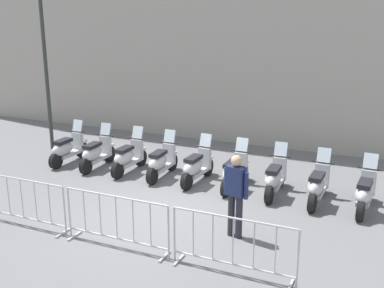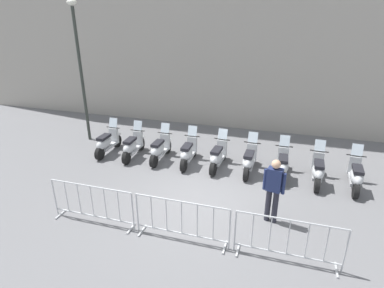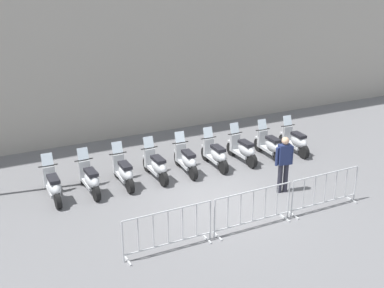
# 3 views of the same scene
# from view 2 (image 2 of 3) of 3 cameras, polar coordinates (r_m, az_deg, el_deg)

# --- Properties ---
(ground_plane) EXTENTS (120.00, 120.00, 0.00)m
(ground_plane) POSITION_cam_2_polar(r_m,az_deg,el_deg) (9.07, 1.58, -10.43)
(ground_plane) COLOR slate
(motorcycle_0) EXTENTS (0.56, 1.73, 1.24)m
(motorcycle_0) POSITION_cam_2_polar(r_m,az_deg,el_deg) (12.21, -15.11, 0.25)
(motorcycle_0) COLOR black
(motorcycle_0) RESTS_ON ground
(motorcycle_1) EXTENTS (0.56, 1.72, 1.24)m
(motorcycle_1) POSITION_cam_2_polar(r_m,az_deg,el_deg) (11.69, -10.71, -0.36)
(motorcycle_1) COLOR black
(motorcycle_1) RESTS_ON ground
(motorcycle_2) EXTENTS (0.57, 1.73, 1.24)m
(motorcycle_2) POSITION_cam_2_polar(r_m,az_deg,el_deg) (11.30, -5.84, -0.90)
(motorcycle_2) COLOR black
(motorcycle_2) RESTS_ON ground
(motorcycle_3) EXTENTS (0.56, 1.73, 1.24)m
(motorcycle_3) POSITION_cam_2_polar(r_m,az_deg,el_deg) (10.96, -0.70, -1.55)
(motorcycle_3) COLOR black
(motorcycle_3) RESTS_ON ground
(motorcycle_4) EXTENTS (0.62, 1.72, 1.24)m
(motorcycle_4) POSITION_cam_2_polar(r_m,az_deg,el_deg) (10.72, 4.69, -2.21)
(motorcycle_4) COLOR black
(motorcycle_4) RESTS_ON ground
(motorcycle_5) EXTENTS (0.58, 1.73, 1.24)m
(motorcycle_5) POSITION_cam_2_polar(r_m,az_deg,el_deg) (10.56, 10.31, -2.91)
(motorcycle_5) COLOR black
(motorcycle_5) RESTS_ON ground
(motorcycle_6) EXTENTS (0.56, 1.73, 1.24)m
(motorcycle_6) POSITION_cam_2_polar(r_m,az_deg,el_deg) (10.52, 16.05, -3.58)
(motorcycle_6) COLOR black
(motorcycle_6) RESTS_ON ground
(motorcycle_7) EXTENTS (0.59, 1.72, 1.24)m
(motorcycle_7) POSITION_cam_2_polar(r_m,az_deg,el_deg) (10.51, 21.78, -4.41)
(motorcycle_7) COLOR black
(motorcycle_7) RESTS_ON ground
(motorcycle_8) EXTENTS (0.62, 1.72, 1.24)m
(motorcycle_8) POSITION_cam_2_polar(r_m,az_deg,el_deg) (10.65, 27.44, -5.06)
(motorcycle_8) COLOR black
(motorcycle_8) RESTS_ON ground
(barrier_segment_0) EXTENTS (2.26, 0.61, 1.07)m
(barrier_segment_0) POSITION_cam_2_polar(r_m,az_deg,el_deg) (8.39, -17.55, -10.35)
(barrier_segment_0) COLOR #B2B5B7
(barrier_segment_0) RESTS_ON ground
(barrier_segment_1) EXTENTS (2.26, 0.61, 1.07)m
(barrier_segment_1) POSITION_cam_2_polar(r_m,az_deg,el_deg) (7.46, -1.88, -13.73)
(barrier_segment_1) COLOR #B2B5B7
(barrier_segment_1) RESTS_ON ground
(barrier_segment_2) EXTENTS (2.26, 0.61, 1.07)m
(barrier_segment_2) POSITION_cam_2_polar(r_m,az_deg,el_deg) (7.21, 16.95, -16.40)
(barrier_segment_2) COLOR #B2B5B7
(barrier_segment_2) RESTS_ON ground
(street_lamp) EXTENTS (0.36, 0.36, 5.39)m
(street_lamp) POSITION_cam_2_polar(r_m,az_deg,el_deg) (13.21, -19.69, 14.18)
(street_lamp) COLOR #2D332D
(street_lamp) RESTS_ON ground
(officer_near_row_end) EXTENTS (0.53, 0.32, 1.73)m
(officer_near_row_end) POSITION_cam_2_polar(r_m,az_deg,el_deg) (8.07, 14.53, -7.62)
(officer_near_row_end) COLOR #23232D
(officer_near_row_end) RESTS_ON ground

